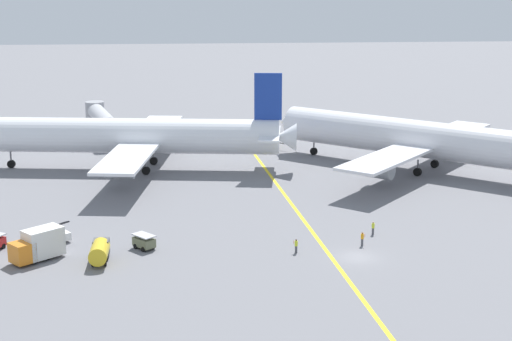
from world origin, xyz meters
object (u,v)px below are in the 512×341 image
(gse_belt_loader_portside, at_px, (57,233))
(ground_crew_marshaller_foreground, at_px, (373,228))
(gse_catering_truck_tall, at_px, (38,245))
(jet_bridge, at_px, (100,116))
(airliner_at_gate_left, at_px, (131,136))
(gse_fuel_bowser_stubby, at_px, (100,251))
(gse_baggage_cart_near_cluster, at_px, (144,242))
(ground_crew_wing_walker_right, at_px, (296,246))
(airliner_being_pushed, at_px, (411,138))
(pushback_tug, at_px, (260,140))
(ground_crew_ramp_agent_by_cones, at_px, (362,239))

(gse_belt_loader_portside, bearing_deg, ground_crew_marshaller_foreground, -2.14)
(gse_catering_truck_tall, distance_m, jet_bridge, 67.89)
(gse_belt_loader_portside, bearing_deg, airliner_at_gate_left, 79.46)
(gse_catering_truck_tall, xyz_separation_m, gse_fuel_bowser_stubby, (6.88, -1.30, -0.42))
(gse_baggage_cart_near_cluster, relative_size, ground_crew_marshaller_foreground, 1.86)
(gse_belt_loader_portside, relative_size, ground_crew_wing_walker_right, 2.90)
(airliner_at_gate_left, xyz_separation_m, airliner_being_pushed, (45.49, -4.08, -0.33))
(ground_crew_wing_walker_right, bearing_deg, ground_crew_marshaller_foreground, 28.74)
(airliner_being_pushed, xyz_separation_m, gse_belt_loader_portside, (-51.99, -30.89, -4.38))
(pushback_tug, bearing_deg, jet_bridge, 161.18)
(gse_catering_truck_tall, relative_size, jet_bridge, 0.29)
(gse_fuel_bowser_stubby, distance_m, jet_bridge, 69.56)
(pushback_tug, bearing_deg, airliner_at_gate_left, -145.28)
(airliner_being_pushed, relative_size, ground_crew_marshaller_foreground, 25.49)
(ground_crew_marshaller_foreground, bearing_deg, ground_crew_ramp_agent_by_cones, -119.60)
(gse_catering_truck_tall, xyz_separation_m, ground_crew_marshaller_foreground, (39.08, 5.38, -0.90))
(airliner_at_gate_left, bearing_deg, ground_crew_wing_walker_right, -63.09)
(gse_catering_truck_tall, relative_size, ground_crew_ramp_agent_by_cones, 3.55)
(airliner_at_gate_left, distance_m, jet_bridge, 27.19)
(airliner_at_gate_left, relative_size, jet_bridge, 2.66)
(ground_crew_ramp_agent_by_cones, distance_m, jet_bridge, 76.07)
(jet_bridge, bearing_deg, airliner_being_pushed, -29.58)
(ground_crew_ramp_agent_by_cones, distance_m, ground_crew_marshaller_foreground, 4.49)
(gse_fuel_bowser_stubby, bearing_deg, gse_catering_truck_tall, 169.34)
(airliner_at_gate_left, height_order, ground_crew_ramp_agent_by_cones, airliner_at_gate_left)
(airliner_being_pushed, bearing_deg, airliner_at_gate_left, 174.88)
(ground_crew_marshaller_foreground, relative_size, jet_bridge, 0.08)
(ground_crew_marshaller_foreground, bearing_deg, ground_crew_wing_walker_right, -151.26)
(gse_belt_loader_portside, bearing_deg, pushback_tug, 60.04)
(pushback_tug, xyz_separation_m, ground_crew_wing_walker_right, (-1.39, -57.75, -0.42))
(pushback_tug, relative_size, ground_crew_marshaller_foreground, 4.59)
(gse_catering_truck_tall, distance_m, gse_fuel_bowser_stubby, 7.02)
(airliner_at_gate_left, bearing_deg, ground_crew_marshaller_foreground, -49.04)
(airliner_at_gate_left, xyz_separation_m, jet_bridge, (-7.63, 26.08, -1.10))
(airliner_at_gate_left, distance_m, ground_crew_marshaller_foreground, 48.41)
(ground_crew_wing_walker_right, bearing_deg, airliner_being_pushed, 57.51)
(airliner_being_pushed, bearing_deg, jet_bridge, 150.42)
(gse_belt_loader_portside, relative_size, ground_crew_marshaller_foreground, 2.88)
(pushback_tug, bearing_deg, ground_crew_marshaller_foreground, -80.34)
(ground_crew_ramp_agent_by_cones, xyz_separation_m, jet_bridge, (-37.00, 66.37, 3.56))
(airliner_at_gate_left, height_order, gse_baggage_cart_near_cluster, airliner_at_gate_left)
(gse_baggage_cart_near_cluster, xyz_separation_m, ground_crew_wing_walker_right, (17.33, -2.92, -0.00))
(gse_baggage_cart_near_cluster, relative_size, jet_bridge, 0.15)
(gse_fuel_bowser_stubby, height_order, ground_crew_ramp_agent_by_cones, gse_fuel_bowser_stubby)
(airliner_being_pushed, relative_size, gse_catering_truck_tall, 7.08)
(pushback_tug, height_order, ground_crew_wing_walker_right, pushback_tug)
(gse_belt_loader_portside, distance_m, ground_crew_marshaller_foreground, 38.12)
(gse_belt_loader_portside, height_order, ground_crew_marshaller_foreground, gse_belt_loader_portside)
(gse_catering_truck_tall, height_order, gse_baggage_cart_near_cluster, gse_catering_truck_tall)
(gse_fuel_bowser_stubby, bearing_deg, airliner_at_gate_left, 89.18)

